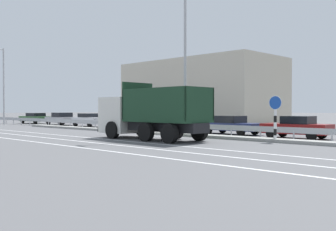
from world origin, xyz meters
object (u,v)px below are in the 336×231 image
parked_car_4 (168,122)px  parked_car_6 (297,127)px  parked_car_3 (122,120)px  median_road_sign (275,117)px  parked_car_0 (35,118)px  parked_car_1 (62,119)px  street_lamp_1 (183,47)px  street_lamp_0 (3,83)px  parked_car_5 (231,125)px  dump_truck (141,117)px  parked_car_2 (90,120)px

parked_car_4 → parked_car_6: 10.84m
parked_car_4 → parked_car_3: bearing=-96.5°
median_road_sign → parked_car_4: (-11.12, 3.05, -0.59)m
median_road_sign → parked_car_4: median_road_sign is taller
parked_car_0 → parked_car_1: (6.26, -0.04, 0.02)m
street_lamp_1 → street_lamp_0: bearing=179.9°
parked_car_5 → dump_truck: bearing=-10.7°
median_road_sign → parked_car_1: bearing=172.9°
parked_car_0 → parked_car_5: size_ratio=1.03×
dump_truck → parked_car_2: dump_truck is taller
median_road_sign → street_lamp_0: (-34.83, -0.27, 3.52)m
street_lamp_1 → parked_car_2: bearing=167.2°
street_lamp_0 → parked_car_6: (34.55, 3.31, -4.15)m
parked_car_2 → dump_truck: bearing=67.0°
parked_car_1 → parked_car_0: bearing=91.8°
dump_truck → median_road_sign: size_ratio=2.99×
dump_truck → median_road_sign: 7.77m
median_road_sign → parked_car_6: median_road_sign is taller
parked_car_3 → parked_car_5: (11.99, 0.15, -0.09)m
dump_truck → median_road_sign: (6.90, 3.57, 0.05)m
street_lamp_1 → parked_car_1: street_lamp_1 is taller
street_lamp_0 → parked_car_4: bearing=8.0°
dump_truck → parked_car_3: (-10.48, 6.89, -0.53)m
parked_car_5 → parked_car_4: bearing=-84.3°
parked_car_2 → parked_car_4: 11.43m
parked_car_4 → parked_car_1: bearing=-95.5°
dump_truck → parked_car_0: size_ratio=1.60×
dump_truck → street_lamp_1: 5.60m
parked_car_4 → parked_car_5: 5.74m
street_lamp_1 → parked_car_0: (-27.98, 3.83, -5.13)m
parked_car_2 → parked_car_0: bearing=-90.1°
parked_car_2 → parked_car_3: size_ratio=0.84×
street_lamp_1 → parked_car_6: street_lamp_1 is taller
parked_car_2 → parked_car_3: 5.16m
median_road_sign → parked_car_6: 3.12m
street_lamp_1 → parked_car_6: 8.71m
parked_car_6 → parked_car_5: bearing=82.1°
median_road_sign → parked_car_2: median_road_sign is taller
median_road_sign → parked_car_0: median_road_sign is taller
dump_truck → parked_car_2: bearing=66.2°
dump_truck → street_lamp_0: size_ratio=0.85×
parked_car_4 → parked_car_5: (5.73, 0.42, -0.07)m
parked_car_0 → parked_car_1: parked_car_1 is taller
median_road_sign → parked_car_2: size_ratio=0.60×
street_lamp_0 → parked_car_0: (0.36, 3.81, -4.17)m
street_lamp_0 → parked_car_3: 18.28m
median_road_sign → parked_car_4: size_ratio=0.57×
street_lamp_0 → parked_car_5: size_ratio=1.94×
parked_car_1 → parked_car_2: bearing=-89.4°
parked_car_2 → street_lamp_0: bearing=-72.8°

